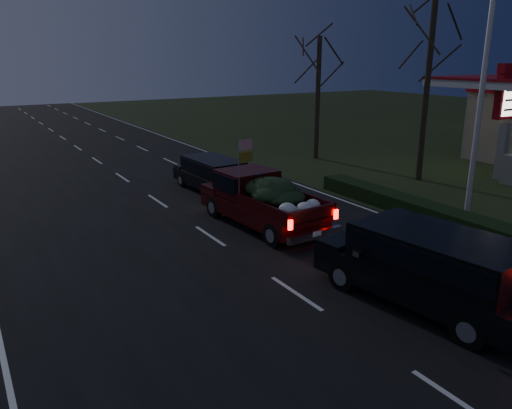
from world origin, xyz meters
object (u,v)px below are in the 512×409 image
light_pole (485,68)px  rear_suv (433,262)px  gas_price_pylon (509,102)px  pickup_truck (262,197)px  lead_suv (212,171)px

light_pole → rear_suv: bearing=-149.4°
light_pole → gas_price_pylon: bearing=24.7°
pickup_truck → rear_suv: pickup_truck is taller
lead_suv → gas_price_pylon: bearing=-23.7°
gas_price_pylon → pickup_truck: (-13.88, 0.09, -2.71)m
light_pole → gas_price_pylon: (6.50, 2.99, -1.71)m
light_pole → rear_suv: 9.31m
lead_suv → rear_suv: size_ratio=0.78×
light_pole → gas_price_pylon: light_pole is taller
light_pole → pickup_truck: light_pole is taller
light_pole → lead_suv: 11.60m
rear_suv → gas_price_pylon: bearing=20.0°
light_pole → rear_suv: light_pole is taller
gas_price_pylon → pickup_truck: size_ratio=1.01×
pickup_truck → lead_suv: 5.21m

